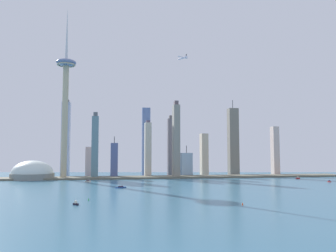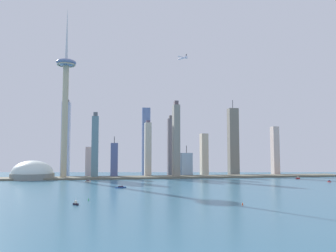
% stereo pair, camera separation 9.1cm
% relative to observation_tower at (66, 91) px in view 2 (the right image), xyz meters
% --- Properties ---
extents(ground_plane, '(6000.00, 6000.00, 0.00)m').
position_rel_observation_tower_xyz_m(ground_plane, '(250.68, -461.83, -190.61)').
color(ground_plane, '#366A85').
extents(waterfront_pier, '(784.29, 62.95, 3.73)m').
position_rel_observation_tower_xyz_m(waterfront_pier, '(250.68, 3.42, -188.74)').
color(waterfront_pier, '#686654').
rests_on(waterfront_pier, ground).
extents(observation_tower, '(42.79, 42.79, 376.61)m').
position_rel_observation_tower_xyz_m(observation_tower, '(0.00, 0.00, 0.00)').
color(observation_tower, '#C1B390').
rests_on(observation_tower, ground).
extents(stadium_dome, '(89.43, 89.43, 53.76)m').
position_rel_observation_tower_xyz_m(stadium_dome, '(-64.05, 6.41, -179.28)').
color(stadium_dome, gray).
rests_on(stadium_dome, ground).
extents(skyscraper_0, '(25.60, 22.17, 73.56)m').
position_rel_observation_tower_xyz_m(skyscraper_0, '(279.10, 47.69, -162.60)').
color(skyscraper_0, '#98B7D3').
rests_on(skyscraper_0, ground).
extents(skyscraper_1, '(14.48, 21.90, 131.67)m').
position_rel_observation_tower_xyz_m(skyscraper_1, '(183.77, 32.41, -126.54)').
color(skyscraper_1, beige).
rests_on(skyscraper_1, ground).
extents(skyscraper_2, '(15.69, 18.96, 122.26)m').
position_rel_observation_tower_xyz_m(skyscraper_2, '(506.44, 43.29, -129.47)').
color(skyscraper_2, beige).
rests_on(skyscraper_2, ground).
extents(skyscraper_3, '(19.45, 25.30, 185.84)m').
position_rel_observation_tower_xyz_m(skyscraper_3, '(-9.74, 100.74, -99.71)').
color(skyscraper_3, '#9CA9CA').
rests_on(skyscraper_3, ground).
extents(skyscraper_4, '(14.75, 25.15, 146.81)m').
position_rel_observation_tower_xyz_m(skyscraper_4, '(63.93, 21.11, -120.17)').
color(skyscraper_4, slate).
rests_on(skyscraper_4, ground).
extents(skyscraper_5, '(21.33, 17.37, 149.81)m').
position_rel_observation_tower_xyz_m(skyscraper_5, '(249.37, 81.40, -118.32)').
color(skyscraper_5, slate).
rests_on(skyscraper_5, ground).
extents(skyscraper_6, '(16.65, 23.48, 104.02)m').
position_rel_observation_tower_xyz_m(skyscraper_6, '(328.44, 66.96, -138.60)').
color(skyscraper_6, beige).
rests_on(skyscraper_6, ground).
extents(skyscraper_7, '(21.25, 18.67, 70.72)m').
position_rel_observation_tower_xyz_m(skyscraper_7, '(48.74, 106.71, -155.25)').
color(skyscraper_7, '#C4A49E').
rests_on(skyscraper_7, ground).
extents(skyscraper_8, '(19.92, 14.34, 168.19)m').
position_rel_observation_tower_xyz_m(skyscraper_8, '(184.86, 85.52, -106.51)').
color(skyscraper_8, '#5F78AD').
rests_on(skyscraper_8, ground).
extents(skyscraper_9, '(16.08, 22.71, 92.95)m').
position_rel_observation_tower_xyz_m(skyscraper_9, '(106.50, 29.07, -151.48)').
color(skyscraper_9, '#505E93').
rests_on(skyscraper_9, ground).
extents(skyscraper_10, '(14.18, 25.39, 174.60)m').
position_rel_observation_tower_xyz_m(skyscraper_10, '(244.95, 2.96, -106.31)').
color(skyscraper_10, gray).
rests_on(skyscraper_10, ground).
extents(skyscraper_11, '(24.62, 21.31, 192.05)m').
position_rel_observation_tower_xyz_m(skyscraper_11, '(408.40, 75.39, -105.32)').
color(skyscraper_11, gray).
rests_on(skyscraper_11, ground).
extents(boat_0, '(9.08, 3.70, 10.28)m').
position_rel_observation_tower_xyz_m(boat_0, '(497.00, -74.52, -188.83)').
color(boat_0, '#B01E1E').
rests_on(boat_0, ground).
extents(boat_1, '(11.52, 6.76, 8.92)m').
position_rel_observation_tower_xyz_m(boat_1, '(56.11, -85.77, -188.86)').
color(boat_1, beige).
rests_on(boat_1, ground).
extents(boat_2, '(17.47, 15.04, 3.06)m').
position_rel_observation_tower_xyz_m(boat_2, '(114.02, -207.56, -189.49)').
color(boat_2, '#24458B').
rests_on(boat_2, ground).
extents(boat_3, '(6.46, 5.34, 7.75)m').
position_rel_observation_tower_xyz_m(boat_3, '(61.57, -382.43, -188.96)').
color(boat_3, black).
rests_on(boat_3, ground).
extents(boat_4, '(3.49, 7.31, 7.43)m').
position_rel_observation_tower_xyz_m(boat_4, '(509.27, -163.68, -189.14)').
color(boat_4, red).
rests_on(boat_4, ground).
extents(channel_buoy_1, '(1.63, 1.63, 2.99)m').
position_rel_observation_tower_xyz_m(channel_buoy_1, '(234.15, -411.89, -189.11)').
color(channel_buoy_1, '#E54C19').
rests_on(channel_buoy_1, ground).
extents(channel_buoy_2, '(1.10, 1.10, 2.94)m').
position_rel_observation_tower_xyz_m(channel_buoy_2, '(72.66, -348.60, -189.14)').
color(channel_buoy_2, green).
rests_on(channel_buoy_2, ground).
extents(airplane, '(25.74, 26.40, 8.13)m').
position_rel_observation_tower_xyz_m(airplane, '(254.22, -26.74, 77.01)').
color(airplane, white).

